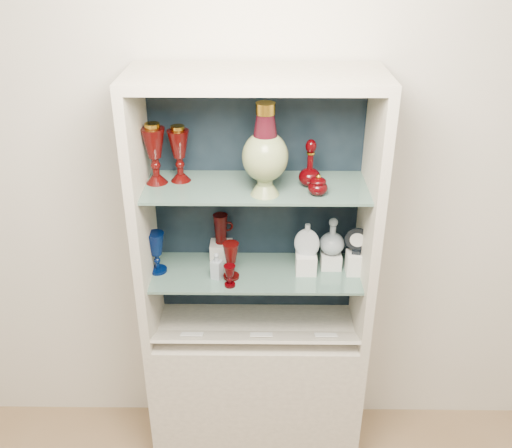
{
  "coord_description": "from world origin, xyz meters",
  "views": [
    {
      "loc": [
        0.02,
        -0.61,
        2.44
      ],
      "look_at": [
        0.0,
        1.53,
        1.3
      ],
      "focal_mm": 40.0,
      "sensor_mm": 36.0,
      "label": 1
    }
  ],
  "objects_px": {
    "clear_square_bottle": "(217,266)",
    "cameo_medallion": "(357,241)",
    "pedestal_lamp_right": "(179,154)",
    "clear_round_decanter": "(332,237)",
    "ruby_goblet_tall": "(231,261)",
    "cobalt_goblet": "(156,253)",
    "ruby_pitcher": "(221,229)",
    "ruby_decanter_a": "(263,152)",
    "flat_flask": "(307,239)",
    "ruby_decanter_b": "(310,162)",
    "lidded_bowl": "(318,184)",
    "pedestal_lamp_left": "(155,154)",
    "enamel_urn": "(265,150)",
    "ruby_goblet_small": "(230,276)"
  },
  "relations": [
    {
      "from": "pedestal_lamp_right",
      "to": "flat_flask",
      "type": "relative_size",
      "value": 1.54
    },
    {
      "from": "cobalt_goblet",
      "to": "ruby_goblet_tall",
      "type": "bearing_deg",
      "value": -8.23
    },
    {
      "from": "enamel_urn",
      "to": "lidded_bowl",
      "type": "distance_m",
      "value": 0.25
    },
    {
      "from": "ruby_decanter_b",
      "to": "cobalt_goblet",
      "type": "height_order",
      "value": "ruby_decanter_b"
    },
    {
      "from": "pedestal_lamp_right",
      "to": "clear_round_decanter",
      "type": "bearing_deg",
      "value": -0.7
    },
    {
      "from": "clear_square_bottle",
      "to": "ruby_goblet_tall",
      "type": "bearing_deg",
      "value": 3.09
    },
    {
      "from": "cobalt_goblet",
      "to": "ruby_pitcher",
      "type": "bearing_deg",
      "value": 24.09
    },
    {
      "from": "lidded_bowl",
      "to": "cameo_medallion",
      "type": "distance_m",
      "value": 0.37
    },
    {
      "from": "pedestal_lamp_right",
      "to": "ruby_pitcher",
      "type": "bearing_deg",
      "value": 24.2
    },
    {
      "from": "cobalt_goblet",
      "to": "flat_flask",
      "type": "xyz_separation_m",
      "value": [
        0.66,
        0.0,
        0.07
      ]
    },
    {
      "from": "ruby_decanter_a",
      "to": "ruby_decanter_b",
      "type": "relative_size",
      "value": 1.16
    },
    {
      "from": "ruby_goblet_tall",
      "to": "clear_round_decanter",
      "type": "bearing_deg",
      "value": 11.94
    },
    {
      "from": "ruby_decanter_a",
      "to": "clear_round_decanter",
      "type": "distance_m",
      "value": 0.5
    },
    {
      "from": "pedestal_lamp_right",
      "to": "cameo_medallion",
      "type": "distance_m",
      "value": 0.85
    },
    {
      "from": "ruby_decanter_a",
      "to": "ruby_decanter_b",
      "type": "bearing_deg",
      "value": -17.87
    },
    {
      "from": "ruby_goblet_small",
      "to": "ruby_pitcher",
      "type": "relative_size",
      "value": 0.72
    },
    {
      "from": "ruby_goblet_tall",
      "to": "ruby_pitcher",
      "type": "distance_m",
      "value": 0.19
    },
    {
      "from": "ruby_decanter_a",
      "to": "ruby_goblet_tall",
      "type": "distance_m",
      "value": 0.49
    },
    {
      "from": "pedestal_lamp_left",
      "to": "clear_square_bottle",
      "type": "relative_size",
      "value": 2.05
    },
    {
      "from": "pedestal_lamp_left",
      "to": "ruby_pitcher",
      "type": "distance_m",
      "value": 0.48
    },
    {
      "from": "pedestal_lamp_left",
      "to": "ruby_decanter_b",
      "type": "height_order",
      "value": "pedestal_lamp_left"
    },
    {
      "from": "pedestal_lamp_right",
      "to": "lidded_bowl",
      "type": "relative_size",
      "value": 2.66
    },
    {
      "from": "pedestal_lamp_left",
      "to": "ruby_decanter_a",
      "type": "height_order",
      "value": "pedestal_lamp_left"
    },
    {
      "from": "ruby_goblet_tall",
      "to": "clear_square_bottle",
      "type": "height_order",
      "value": "ruby_goblet_tall"
    },
    {
      "from": "ruby_decanter_a",
      "to": "ruby_goblet_tall",
      "type": "xyz_separation_m",
      "value": [
        -0.14,
        -0.11,
        -0.46
      ]
    },
    {
      "from": "ruby_decanter_a",
      "to": "clear_square_bottle",
      "type": "height_order",
      "value": "ruby_decanter_a"
    },
    {
      "from": "enamel_urn",
      "to": "cobalt_goblet",
      "type": "relative_size",
      "value": 1.93
    },
    {
      "from": "lidded_bowl",
      "to": "cobalt_goblet",
      "type": "bearing_deg",
      "value": 173.13
    },
    {
      "from": "enamel_urn",
      "to": "clear_round_decanter",
      "type": "xyz_separation_m",
      "value": [
        0.3,
        0.12,
        -0.45
      ]
    },
    {
      "from": "clear_round_decanter",
      "to": "enamel_urn",
      "type": "bearing_deg",
      "value": -157.53
    },
    {
      "from": "ruby_decanter_a",
      "to": "lidded_bowl",
      "type": "bearing_deg",
      "value": -34.13
    },
    {
      "from": "cobalt_goblet",
      "to": "clear_square_bottle",
      "type": "bearing_deg",
      "value": -10.79
    },
    {
      "from": "ruby_pitcher",
      "to": "clear_square_bottle",
      "type": "height_order",
      "value": "ruby_pitcher"
    },
    {
      "from": "cobalt_goblet",
      "to": "ruby_goblet_tall",
      "type": "distance_m",
      "value": 0.34
    },
    {
      "from": "lidded_bowl",
      "to": "ruby_goblet_small",
      "type": "bearing_deg",
      "value": -175.0
    },
    {
      "from": "lidded_bowl",
      "to": "clear_round_decanter",
      "type": "distance_m",
      "value": 0.35
    },
    {
      "from": "pedestal_lamp_right",
      "to": "ruby_goblet_small",
      "type": "relative_size",
      "value": 2.36
    },
    {
      "from": "clear_square_bottle",
      "to": "flat_flask",
      "type": "bearing_deg",
      "value": 7.69
    },
    {
      "from": "pedestal_lamp_left",
      "to": "ruby_pitcher",
      "type": "xyz_separation_m",
      "value": [
        0.25,
        0.09,
        -0.4
      ]
    },
    {
      "from": "ruby_decanter_a",
      "to": "lidded_bowl",
      "type": "height_order",
      "value": "ruby_decanter_a"
    },
    {
      "from": "ruby_goblet_tall",
      "to": "ruby_decanter_a",
      "type": "bearing_deg",
      "value": 39.67
    },
    {
      "from": "lidded_bowl",
      "to": "cameo_medallion",
      "type": "relative_size",
      "value": 0.7
    },
    {
      "from": "enamel_urn",
      "to": "ruby_decanter_b",
      "type": "height_order",
      "value": "enamel_urn"
    },
    {
      "from": "enamel_urn",
      "to": "pedestal_lamp_left",
      "type": "bearing_deg",
      "value": 166.41
    },
    {
      "from": "clear_square_bottle",
      "to": "ruby_decanter_b",
      "type": "bearing_deg",
      "value": 8.02
    },
    {
      "from": "ruby_decanter_a",
      "to": "pedestal_lamp_left",
      "type": "bearing_deg",
      "value": -175.52
    },
    {
      "from": "ruby_goblet_tall",
      "to": "enamel_urn",
      "type": "bearing_deg",
      "value": -11.88
    },
    {
      "from": "clear_square_bottle",
      "to": "cameo_medallion",
      "type": "relative_size",
      "value": 0.97
    },
    {
      "from": "pedestal_lamp_left",
      "to": "ruby_goblet_small",
      "type": "distance_m",
      "value": 0.6
    },
    {
      "from": "pedestal_lamp_left",
      "to": "lidded_bowl",
      "type": "xyz_separation_m",
      "value": [
        0.66,
        -0.11,
        -0.08
      ]
    }
  ]
}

